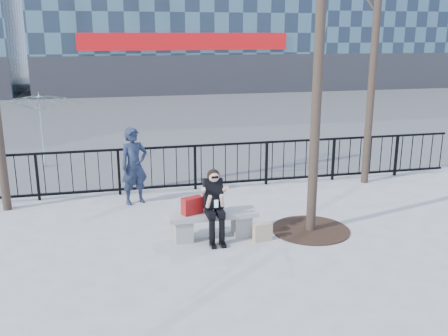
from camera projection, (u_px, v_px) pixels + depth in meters
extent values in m
plane|color=gray|center=(213.00, 237.00, 9.28)|extent=(120.00, 120.00, 0.00)
cube|color=#474747|center=(147.00, 114.00, 23.38)|extent=(60.00, 23.00, 0.01)
cube|color=black|center=(186.00, 146.00, 11.82)|extent=(14.00, 0.05, 0.05)
cube|color=black|center=(187.00, 185.00, 12.07)|extent=(14.00, 0.05, 0.05)
cube|color=#2D2D30|center=(186.00, 75.00, 30.27)|extent=(18.00, 0.08, 2.40)
cube|color=#B50C0E|center=(186.00, 42.00, 29.69)|extent=(12.60, 0.12, 1.00)
cube|color=#2D2D30|center=(433.00, 71.00, 34.01)|extent=(16.00, 0.08, 2.40)
cylinder|color=black|center=(320.00, 28.00, 8.63)|extent=(0.18, 0.18, 7.50)
cylinder|color=black|center=(375.00, 41.00, 11.80)|extent=(0.18, 0.18, 7.00)
cylinder|color=black|center=(310.00, 230.00, 9.60)|extent=(1.50, 1.50, 0.02)
cube|color=gray|center=(183.00, 230.00, 9.11)|extent=(0.32, 0.38, 0.40)
cube|color=gray|center=(241.00, 225.00, 9.35)|extent=(0.32, 0.38, 0.40)
cube|color=gray|center=(213.00, 215.00, 9.17)|extent=(1.65, 0.46, 0.09)
cube|color=maroon|center=(192.00, 206.00, 9.05)|extent=(0.42, 0.31, 0.31)
cube|color=#C8B78D|center=(263.00, 232.00, 9.09)|extent=(0.36, 0.17, 0.33)
imported|color=black|center=(134.00, 166.00, 10.94)|extent=(0.73, 0.61, 1.71)
imported|color=#CBD32F|center=(42.00, 130.00, 13.85)|extent=(2.58, 2.62, 2.12)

